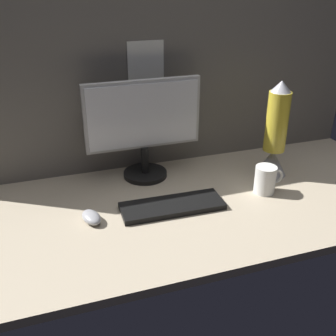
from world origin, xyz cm
name	(u,v)px	position (x,y,z in cm)	size (l,w,h in cm)	color
ground_plane	(191,204)	(0.00, 0.00, -1.50)	(180.00, 80.00, 3.00)	tan
cubicle_wall_back	(160,82)	(-0.01, 37.50, 35.40)	(180.00, 5.50, 70.76)	slate
monitor	(143,124)	(-10.84, 25.13, 22.57)	(46.44, 18.00, 40.10)	black
keyboard	(172,206)	(-8.45, -3.29, 1.00)	(37.00, 13.00, 2.00)	black
mouse	(91,217)	(-37.25, -2.64, 1.70)	(5.60, 9.60, 3.40)	#99999E
mug_ceramic_white	(266,179)	(29.24, -3.14, 5.42)	(11.73, 8.05, 10.79)	white
lava_lamp	(275,137)	(39.81, 9.69, 16.62)	(12.11, 12.11, 39.62)	#A5A5AD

